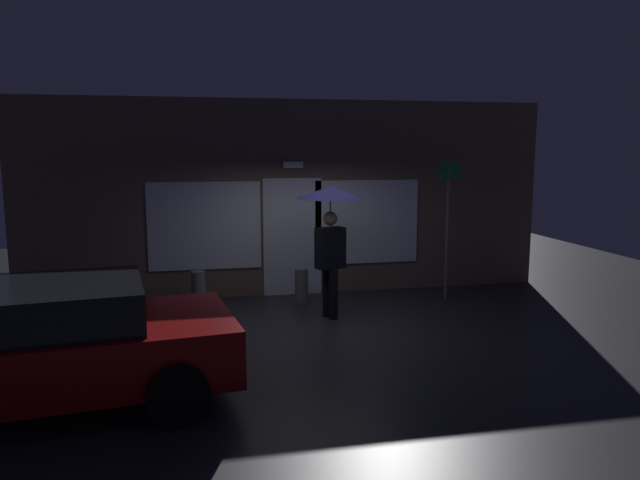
% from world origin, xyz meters
% --- Properties ---
extents(ground_plane, '(18.00, 18.00, 0.00)m').
position_xyz_m(ground_plane, '(0.00, 0.00, 0.00)').
color(ground_plane, '#26262B').
extents(building_facade, '(9.91, 0.48, 3.64)m').
position_xyz_m(building_facade, '(-0.00, 2.34, 1.80)').
color(building_facade, brown).
rests_on(building_facade, ground).
extents(person_with_umbrella, '(1.08, 1.08, 2.15)m').
position_xyz_m(person_with_umbrella, '(0.34, 0.47, 1.67)').
color(person_with_umbrella, black).
rests_on(person_with_umbrella, ground).
extents(parked_car, '(4.57, 2.51, 1.34)m').
position_xyz_m(parked_car, '(-3.61, -2.30, 0.70)').
color(parked_car, maroon).
rests_on(parked_car, ground).
extents(street_sign_post, '(0.40, 0.07, 2.61)m').
position_xyz_m(street_sign_post, '(2.69, 1.22, 1.47)').
color(street_sign_post, '#595B60').
rests_on(street_sign_post, ground).
extents(sidewalk_bollard, '(0.24, 0.24, 0.65)m').
position_xyz_m(sidewalk_bollard, '(-1.76, 1.49, 0.33)').
color(sidewalk_bollard, slate).
rests_on(sidewalk_bollard, ground).
extents(sidewalk_bollard_2, '(0.24, 0.24, 0.62)m').
position_xyz_m(sidewalk_bollard_2, '(0.05, 1.54, 0.31)').
color(sidewalk_bollard_2, slate).
rests_on(sidewalk_bollard_2, ground).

